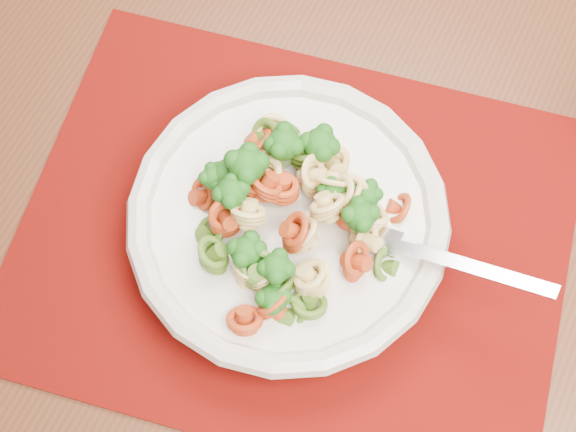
{
  "coord_description": "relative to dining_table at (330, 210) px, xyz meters",
  "views": [
    {
      "loc": [
        -0.25,
        -0.15,
        1.37
      ],
      "look_at": [
        -0.28,
        0.08,
        0.79
      ],
      "focal_mm": 50.0,
      "sensor_mm": 36.0,
      "label": 1
    }
  ],
  "objects": [
    {
      "name": "dining_table",
      "position": [
        0.0,
        0.0,
        0.0
      ],
      "size": [
        1.5,
        1.23,
        0.75
      ],
      "rotation": [
        0.0,
        0.0,
        -0.37
      ],
      "color": "#492514",
      "rests_on": "ground"
    },
    {
      "name": "placemat",
      "position": [
        -0.03,
        -0.07,
        0.11
      ],
      "size": [
        0.5,
        0.42,
        0.0
      ],
      "primitive_type": "cube",
      "rotation": [
        0.0,
        0.0,
        -0.18
      ],
      "color": "#4D0803",
      "rests_on": "dining_table"
    },
    {
      "name": "pasta_broccoli_heap",
      "position": [
        -0.04,
        -0.07,
        0.16
      ],
      "size": [
        0.22,
        0.22,
        0.06
      ],
      "primitive_type": null,
      "color": "#EFCA76",
      "rests_on": "pasta_bowl"
    },
    {
      "name": "pasta_bowl",
      "position": [
        -0.04,
        -0.07,
        0.14
      ],
      "size": [
        0.26,
        0.26,
        0.05
      ],
      "color": "beige",
      "rests_on": "placemat"
    },
    {
      "name": "fork",
      "position": [
        0.04,
        -0.09,
        0.16
      ],
      "size": [
        0.18,
        0.09,
        0.08
      ],
      "primitive_type": null,
      "rotation": [
        0.0,
        -0.35,
        -0.36
      ],
      "color": "silver",
      "rests_on": "pasta_bowl"
    }
  ]
}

